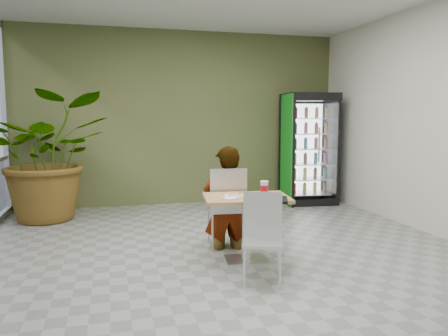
{
  "coord_description": "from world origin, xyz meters",
  "views": [
    {
      "loc": [
        -1.29,
        -4.59,
        1.62
      ],
      "look_at": [
        0.05,
        0.55,
        1.0
      ],
      "focal_mm": 35.0,
      "sensor_mm": 36.0,
      "label": 1
    }
  ],
  "objects_px": {
    "chair_near": "(263,230)",
    "soda_cup": "(264,188)",
    "beverage_fridge": "(309,149)",
    "potted_plant": "(49,156)",
    "chair_far": "(227,202)",
    "dining_table": "(246,215)",
    "seated_woman": "(227,209)",
    "cafeteria_tray": "(266,199)"
  },
  "relations": [
    {
      "from": "chair_near",
      "to": "seated_woman",
      "type": "relative_size",
      "value": 0.56
    },
    {
      "from": "beverage_fridge",
      "to": "potted_plant",
      "type": "height_order",
      "value": "beverage_fridge"
    },
    {
      "from": "chair_far",
      "to": "dining_table",
      "type": "bearing_deg",
      "value": 103.49
    },
    {
      "from": "potted_plant",
      "to": "beverage_fridge",
      "type": "bearing_deg",
      "value": 2.31
    },
    {
      "from": "beverage_fridge",
      "to": "potted_plant",
      "type": "bearing_deg",
      "value": -171.92
    },
    {
      "from": "dining_table",
      "to": "beverage_fridge",
      "type": "xyz_separation_m",
      "value": [
        2.17,
        2.96,
        0.49
      ]
    },
    {
      "from": "chair_far",
      "to": "beverage_fridge",
      "type": "bearing_deg",
      "value": -127.77
    },
    {
      "from": "chair_far",
      "to": "soda_cup",
      "type": "relative_size",
      "value": 6.27
    },
    {
      "from": "dining_table",
      "to": "cafeteria_tray",
      "type": "relative_size",
      "value": 2.23
    },
    {
      "from": "chair_far",
      "to": "potted_plant",
      "type": "xyz_separation_m",
      "value": [
        -2.3,
        2.23,
        0.42
      ]
    },
    {
      "from": "dining_table",
      "to": "cafeteria_tray",
      "type": "height_order",
      "value": "cafeteria_tray"
    },
    {
      "from": "potted_plant",
      "to": "cafeteria_tray",
      "type": "bearing_deg",
      "value": -50.88
    },
    {
      "from": "beverage_fridge",
      "to": "soda_cup",
      "type": "bearing_deg",
      "value": -117.92
    },
    {
      "from": "dining_table",
      "to": "beverage_fridge",
      "type": "height_order",
      "value": "beverage_fridge"
    },
    {
      "from": "chair_far",
      "to": "potted_plant",
      "type": "relative_size",
      "value": 0.5
    },
    {
      "from": "soda_cup",
      "to": "potted_plant",
      "type": "bearing_deg",
      "value": 133.23
    },
    {
      "from": "chair_near",
      "to": "soda_cup",
      "type": "relative_size",
      "value": 5.45
    },
    {
      "from": "dining_table",
      "to": "chair_near",
      "type": "bearing_deg",
      "value": -91.23
    },
    {
      "from": "dining_table",
      "to": "chair_far",
      "type": "height_order",
      "value": "chair_far"
    },
    {
      "from": "beverage_fridge",
      "to": "potted_plant",
      "type": "distance_m",
      "value": 4.56
    },
    {
      "from": "dining_table",
      "to": "seated_woman",
      "type": "xyz_separation_m",
      "value": [
        -0.07,
        0.59,
        -0.05
      ]
    },
    {
      "from": "chair_near",
      "to": "cafeteria_tray",
      "type": "relative_size",
      "value": 1.96
    },
    {
      "from": "dining_table",
      "to": "potted_plant",
      "type": "relative_size",
      "value": 0.5
    },
    {
      "from": "potted_plant",
      "to": "dining_table",
      "type": "bearing_deg",
      "value": -49.34
    },
    {
      "from": "chair_far",
      "to": "seated_woman",
      "type": "bearing_deg",
      "value": -94.59
    },
    {
      "from": "seated_woman",
      "to": "beverage_fridge",
      "type": "height_order",
      "value": "beverage_fridge"
    },
    {
      "from": "chair_far",
      "to": "beverage_fridge",
      "type": "xyz_separation_m",
      "value": [
        2.25,
        2.42,
        0.44
      ]
    },
    {
      "from": "chair_far",
      "to": "cafeteria_tray",
      "type": "xyz_separation_m",
      "value": [
        0.2,
        -0.84,
        0.17
      ]
    },
    {
      "from": "dining_table",
      "to": "potted_plant",
      "type": "height_order",
      "value": "potted_plant"
    },
    {
      "from": "chair_far",
      "to": "chair_near",
      "type": "relative_size",
      "value": 1.15
    },
    {
      "from": "soda_cup",
      "to": "seated_woman",
      "type": "bearing_deg",
      "value": 115.9
    },
    {
      "from": "soda_cup",
      "to": "potted_plant",
      "type": "height_order",
      "value": "potted_plant"
    },
    {
      "from": "soda_cup",
      "to": "cafeteria_tray",
      "type": "bearing_deg",
      "value": -106.93
    },
    {
      "from": "cafeteria_tray",
      "to": "potted_plant",
      "type": "xyz_separation_m",
      "value": [
        -2.5,
        3.07,
        0.24
      ]
    },
    {
      "from": "seated_woman",
      "to": "soda_cup",
      "type": "xyz_separation_m",
      "value": [
        0.28,
        -0.58,
        0.34
      ]
    },
    {
      "from": "dining_table",
      "to": "cafeteria_tray",
      "type": "xyz_separation_m",
      "value": [
        0.12,
        -0.3,
        0.23
      ]
    },
    {
      "from": "beverage_fridge",
      "to": "chair_near",
      "type": "bearing_deg",
      "value": -116.07
    },
    {
      "from": "soda_cup",
      "to": "potted_plant",
      "type": "xyz_separation_m",
      "value": [
        -2.59,
        2.76,
        0.18
      ]
    },
    {
      "from": "chair_far",
      "to": "chair_near",
      "type": "bearing_deg",
      "value": 98.63
    },
    {
      "from": "chair_far",
      "to": "cafeteria_tray",
      "type": "bearing_deg",
      "value": 108.35
    },
    {
      "from": "seated_woman",
      "to": "cafeteria_tray",
      "type": "distance_m",
      "value": 0.95
    },
    {
      "from": "dining_table",
      "to": "chair_near",
      "type": "distance_m",
      "value": 0.57
    }
  ]
}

